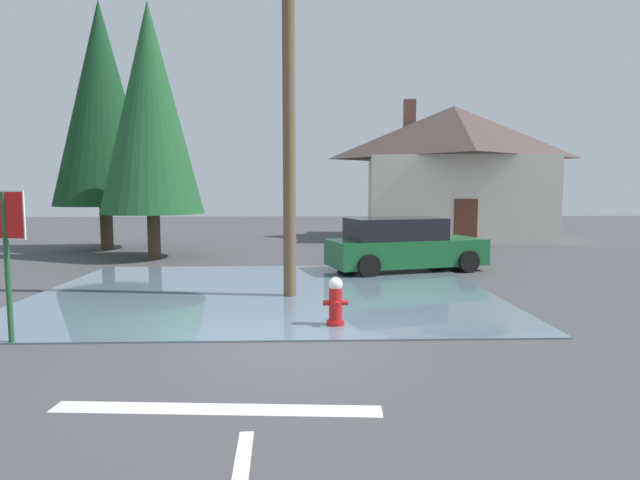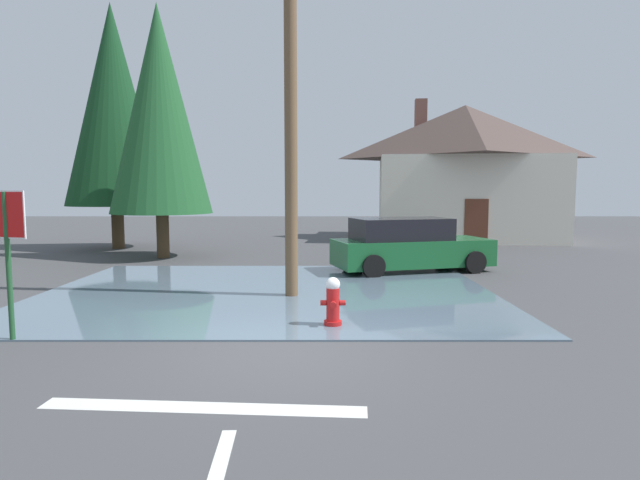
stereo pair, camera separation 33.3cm
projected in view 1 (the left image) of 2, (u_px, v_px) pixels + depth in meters
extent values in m
cube|color=#424244|center=(285.00, 350.00, 7.82)|extent=(80.00, 80.00, 0.10)
cube|color=slate|center=(266.00, 292.00, 12.03)|extent=(10.30, 8.01, 0.03)
cube|color=silver|center=(216.00, 409.00, 5.59)|extent=(3.59, 0.54, 0.01)
cylinder|color=#1E4C28|center=(8.00, 269.00, 7.87)|extent=(0.08, 0.08, 2.34)
cube|color=white|center=(4.00, 215.00, 7.79)|extent=(0.71, 0.22, 0.74)
cube|color=red|center=(4.00, 215.00, 7.79)|extent=(0.68, 0.22, 0.69)
cylinder|color=red|center=(335.00, 323.00, 9.01)|extent=(0.31, 0.31, 0.10)
cylinder|color=red|center=(336.00, 304.00, 8.98)|extent=(0.23, 0.23, 0.57)
sphere|color=white|center=(336.00, 284.00, 8.95)|extent=(0.25, 0.25, 0.25)
cylinder|color=red|center=(326.00, 303.00, 8.97)|extent=(0.10, 0.09, 0.09)
cylinder|color=red|center=(345.00, 303.00, 8.98)|extent=(0.10, 0.09, 0.09)
cylinder|color=red|center=(336.00, 305.00, 8.81)|extent=(0.11, 0.10, 0.11)
cylinder|color=brown|center=(289.00, 102.00, 11.13)|extent=(0.28, 0.28, 8.51)
cube|color=silver|center=(452.00, 198.00, 25.76)|extent=(8.76, 7.42, 3.93)
pyramid|color=#473833|center=(453.00, 132.00, 25.45)|extent=(9.46, 8.01, 2.56)
cube|color=brown|center=(409.00, 123.00, 26.71)|extent=(0.66, 0.66, 2.30)
cube|color=#592D1E|center=(466.00, 222.00, 22.54)|extent=(1.00, 0.16, 2.00)
cube|color=#195B2D|center=(406.00, 252.00, 15.27)|extent=(4.84, 2.86, 0.76)
cube|color=black|center=(395.00, 229.00, 15.10)|extent=(3.03, 2.19, 0.62)
cylinder|color=black|center=(438.00, 254.00, 16.57)|extent=(0.68, 0.38, 0.64)
cylinder|color=black|center=(468.00, 261.00, 14.92)|extent=(0.68, 0.38, 0.64)
cylinder|color=black|center=(347.00, 258.00, 15.67)|extent=(0.68, 0.38, 0.64)
cylinder|color=black|center=(369.00, 266.00, 14.02)|extent=(0.68, 0.38, 0.64)
cylinder|color=#4C3823|center=(107.00, 227.00, 20.85)|extent=(0.49, 0.49, 1.75)
cone|color=#143D1E|center=(102.00, 104.00, 20.38)|extent=(3.89, 3.89, 7.98)
cylinder|color=#4C3823|center=(154.00, 236.00, 18.01)|extent=(0.43, 0.43, 1.57)
cone|color=#1E5128|center=(150.00, 109.00, 17.60)|extent=(3.48, 3.48, 7.13)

